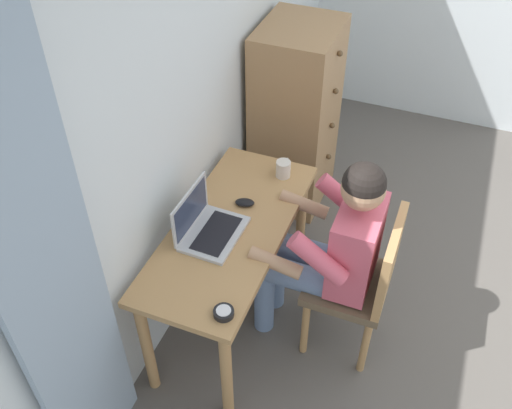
{
  "coord_description": "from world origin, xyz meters",
  "views": [
    {
      "loc": [
        -2.21,
        1.0,
        2.7
      ],
      "look_at": [
        -0.26,
        1.76,
        0.82
      ],
      "focal_mm": 40.1,
      "sensor_mm": 36.0,
      "label": 1
    }
  ],
  "objects_px": {
    "desk": "(231,243)",
    "coffee_mug": "(283,169)",
    "chair": "(363,280)",
    "desk_clock": "(224,313)",
    "laptop": "(206,225)",
    "computer_mouse": "(245,203)",
    "dresser": "(296,118)",
    "person_seated": "(330,245)"
  },
  "relations": [
    {
      "from": "desk",
      "to": "coffee_mug",
      "type": "bearing_deg",
      "value": -13.02
    },
    {
      "from": "chair",
      "to": "desk_clock",
      "type": "height_order",
      "value": "chair"
    },
    {
      "from": "laptop",
      "to": "chair",
      "type": "bearing_deg",
      "value": -77.22
    },
    {
      "from": "chair",
      "to": "computer_mouse",
      "type": "height_order",
      "value": "chair"
    },
    {
      "from": "computer_mouse",
      "to": "coffee_mug",
      "type": "distance_m",
      "value": 0.32
    },
    {
      "from": "dresser",
      "to": "desk_clock",
      "type": "bearing_deg",
      "value": -172.06
    },
    {
      "from": "desk",
      "to": "chair",
      "type": "height_order",
      "value": "chair"
    },
    {
      "from": "desk",
      "to": "desk_clock",
      "type": "bearing_deg",
      "value": -159.43
    },
    {
      "from": "chair",
      "to": "coffee_mug",
      "type": "height_order",
      "value": "chair"
    },
    {
      "from": "person_seated",
      "to": "desk_clock",
      "type": "bearing_deg",
      "value": 152.94
    },
    {
      "from": "person_seated",
      "to": "desk_clock",
      "type": "xyz_separation_m",
      "value": [
        -0.6,
        0.3,
        0.05
      ]
    },
    {
      "from": "desk",
      "to": "dresser",
      "type": "distance_m",
      "value": 1.18
    },
    {
      "from": "computer_mouse",
      "to": "desk_clock",
      "type": "height_order",
      "value": "computer_mouse"
    },
    {
      "from": "dresser",
      "to": "person_seated",
      "type": "height_order",
      "value": "dresser"
    },
    {
      "from": "chair",
      "to": "person_seated",
      "type": "height_order",
      "value": "person_seated"
    },
    {
      "from": "chair",
      "to": "desk_clock",
      "type": "bearing_deg",
      "value": 140.69
    },
    {
      "from": "laptop",
      "to": "desk_clock",
      "type": "bearing_deg",
      "value": -146.72
    },
    {
      "from": "dresser",
      "to": "desk_clock",
      "type": "xyz_separation_m",
      "value": [
        -1.68,
        -0.23,
        0.1
      ]
    },
    {
      "from": "computer_mouse",
      "to": "coffee_mug",
      "type": "xyz_separation_m",
      "value": [
        0.3,
        -0.1,
        0.03
      ]
    },
    {
      "from": "chair",
      "to": "desk_clock",
      "type": "relative_size",
      "value": 9.9
    },
    {
      "from": "dresser",
      "to": "computer_mouse",
      "type": "relative_size",
      "value": 12.55
    },
    {
      "from": "desk",
      "to": "computer_mouse",
      "type": "distance_m",
      "value": 0.22
    },
    {
      "from": "dresser",
      "to": "laptop",
      "type": "distance_m",
      "value": 1.26
    },
    {
      "from": "person_seated",
      "to": "coffee_mug",
      "type": "height_order",
      "value": "person_seated"
    },
    {
      "from": "desk",
      "to": "laptop",
      "type": "distance_m",
      "value": 0.2
    },
    {
      "from": "laptop",
      "to": "desk",
      "type": "bearing_deg",
      "value": -48.38
    },
    {
      "from": "dresser",
      "to": "coffee_mug",
      "type": "distance_m",
      "value": 0.73
    },
    {
      "from": "desk",
      "to": "chair",
      "type": "xyz_separation_m",
      "value": [
        0.09,
        -0.68,
        -0.1
      ]
    },
    {
      "from": "computer_mouse",
      "to": "coffee_mug",
      "type": "height_order",
      "value": "coffee_mug"
    },
    {
      "from": "person_seated",
      "to": "laptop",
      "type": "height_order",
      "value": "person_seated"
    },
    {
      "from": "laptop",
      "to": "coffee_mug",
      "type": "height_order",
      "value": "laptop"
    },
    {
      "from": "laptop",
      "to": "coffee_mug",
      "type": "xyz_separation_m",
      "value": [
        0.56,
        -0.2,
        -0.0
      ]
    },
    {
      "from": "person_seated",
      "to": "laptop",
      "type": "relative_size",
      "value": 3.5
    },
    {
      "from": "person_seated",
      "to": "desk_clock",
      "type": "height_order",
      "value": "person_seated"
    },
    {
      "from": "person_seated",
      "to": "desk_clock",
      "type": "relative_size",
      "value": 13.44
    },
    {
      "from": "desk",
      "to": "laptop",
      "type": "xyz_separation_m",
      "value": [
        -0.08,
        0.09,
        0.17
      ]
    },
    {
      "from": "chair",
      "to": "laptop",
      "type": "relative_size",
      "value": 2.58
    },
    {
      "from": "desk_clock",
      "to": "coffee_mug",
      "type": "relative_size",
      "value": 0.75
    },
    {
      "from": "dresser",
      "to": "desk_clock",
      "type": "height_order",
      "value": "dresser"
    },
    {
      "from": "person_seated",
      "to": "coffee_mug",
      "type": "xyz_separation_m",
      "value": [
        0.39,
        0.38,
        0.08
      ]
    },
    {
      "from": "desk",
      "to": "desk_clock",
      "type": "xyz_separation_m",
      "value": [
        -0.5,
        -0.19,
        0.13
      ]
    },
    {
      "from": "desk",
      "to": "person_seated",
      "type": "xyz_separation_m",
      "value": [
        0.09,
        -0.49,
        0.08
      ]
    }
  ]
}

